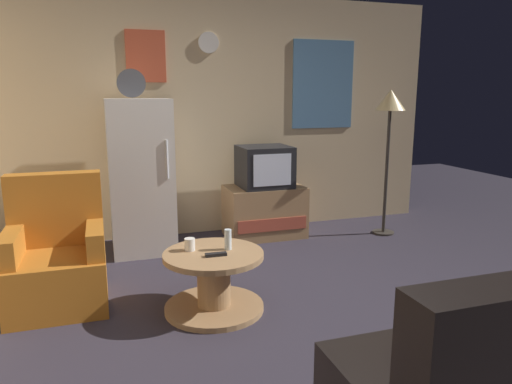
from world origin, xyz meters
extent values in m
plane|color=#2D2833|center=(0.00, 0.00, 0.00)|extent=(12.00, 12.00, 0.00)
cube|color=#D1B284|center=(0.00, 2.45, 1.30)|extent=(5.20, 0.10, 2.59)
cube|color=teal|center=(1.30, 2.39, 1.65)|extent=(0.76, 0.02, 1.00)
cube|color=#C64C2D|center=(-0.71, 2.39, 1.92)|extent=(0.40, 0.02, 0.52)
cylinder|color=silver|center=(-0.05, 2.39, 2.08)|extent=(0.22, 0.03, 0.22)
cube|color=silver|center=(-0.85, 1.96, 0.75)|extent=(0.60, 0.60, 1.50)
cylinder|color=silver|center=(-0.63, 1.65, 0.95)|extent=(0.02, 0.02, 0.36)
cylinder|color=#4C4C51|center=(-0.90, 1.88, 1.64)|extent=(0.26, 0.04, 0.26)
cube|color=#9E754C|center=(0.46, 2.03, 0.28)|extent=(0.84, 0.52, 0.56)
cube|color=#AD4733|center=(0.46, 1.77, 0.19)|extent=(0.76, 0.01, 0.13)
cube|color=black|center=(0.46, 2.03, 0.78)|extent=(0.54, 0.50, 0.44)
cube|color=silver|center=(0.46, 1.78, 0.78)|extent=(0.41, 0.01, 0.33)
cylinder|color=#332D28|center=(1.77, 1.71, 0.01)|extent=(0.24, 0.24, 0.02)
cylinder|color=#332D28|center=(1.77, 1.71, 0.70)|extent=(0.04, 0.04, 1.40)
cone|color=#F2D18C|center=(1.77, 1.71, 1.48)|extent=(0.32, 0.32, 0.22)
cylinder|color=#9E754C|center=(-0.49, 0.41, 0.02)|extent=(0.72, 0.72, 0.04)
cylinder|color=#9E754C|center=(-0.49, 0.41, 0.22)|extent=(0.24, 0.24, 0.40)
cylinder|color=#9E754C|center=(-0.49, 0.41, 0.42)|extent=(0.72, 0.72, 0.04)
cylinder|color=silver|center=(-0.37, 0.44, 0.51)|extent=(0.05, 0.05, 0.15)
cylinder|color=silver|center=(-0.64, 0.50, 0.48)|extent=(0.08, 0.08, 0.09)
cube|color=black|center=(-0.49, 0.33, 0.45)|extent=(0.15, 0.05, 0.02)
cube|color=#B2661E|center=(-1.57, 0.83, 0.20)|extent=(0.68, 0.68, 0.40)
cube|color=#B2661E|center=(-1.57, 1.09, 0.68)|extent=(0.68, 0.16, 0.56)
cube|color=#B2661E|center=(-1.85, 0.83, 0.50)|extent=(0.12, 0.60, 0.20)
cube|color=#B2661E|center=(-1.29, 0.83, 0.50)|extent=(0.12, 0.60, 0.20)
camera|label=1|loc=(-1.20, -2.75, 1.55)|focal=33.36mm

